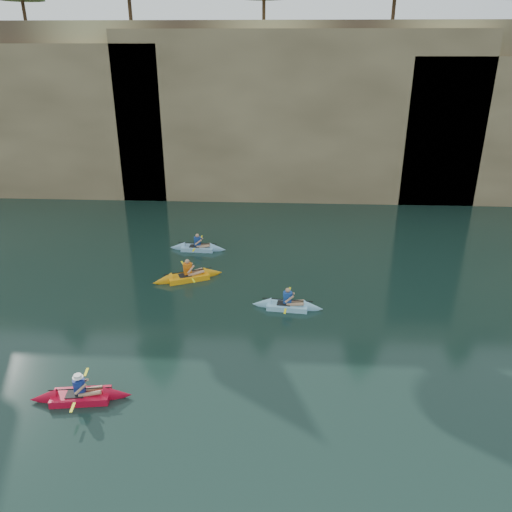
{
  "coord_description": "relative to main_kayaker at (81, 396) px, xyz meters",
  "views": [
    {
      "loc": [
        1.15,
        -11.79,
        10.13
      ],
      "look_at": [
        0.2,
        4.92,
        3.0
      ],
      "focal_mm": 35.0,
      "sensor_mm": 36.0,
      "label": 1
    }
  ],
  "objects": [
    {
      "name": "sea_cave_west",
      "position": [
        -13.06,
        21.64,
        1.85
      ],
      "size": [
        4.5,
        1.0,
        4.0
      ],
      "primitive_type": "cube",
      "color": "black",
      "rests_on": "ground"
    },
    {
      "name": "ground",
      "position": [
        4.94,
        -0.31,
        -0.15
      ],
      "size": [
        160.0,
        160.0,
        0.0
      ],
      "primitive_type": "plane",
      "color": "black",
      "rests_on": "ground"
    },
    {
      "name": "cliff",
      "position": [
        4.94,
        29.69,
        5.85
      ],
      "size": [
        70.0,
        16.0,
        12.0
      ],
      "primitive_type": "cube",
      "color": "tan",
      "rests_on": "ground"
    },
    {
      "name": "kayaker_ltblue_mid",
      "position": [
        1.61,
        12.25,
        -0.01
      ],
      "size": [
        3.06,
        2.29,
        1.15
      ],
      "rotation": [
        0.0,
        0.0,
        -0.05
      ],
      "color": "#89BFE6",
      "rests_on": "ground"
    },
    {
      "name": "cliff_slab_center",
      "position": [
        6.94,
        22.29,
        5.55
      ],
      "size": [
        24.0,
        2.4,
        11.4
      ],
      "primitive_type": "cube",
      "color": "#9C885E",
      "rests_on": "ground"
    },
    {
      "name": "kayaker_orange",
      "position": [
        1.74,
        8.65,
        0.0
      ],
      "size": [
        3.34,
        2.3,
        1.27
      ],
      "rotation": [
        0.0,
        0.0,
        0.43
      ],
      "color": "#FFA110",
      "rests_on": "ground"
    },
    {
      "name": "kayaker_ltblue_near",
      "position": [
        6.36,
        6.15,
        -0.01
      ],
      "size": [
        3.02,
        2.31,
        1.17
      ],
      "rotation": [
        0.0,
        0.0,
        -0.1
      ],
      "color": "#92D4F5",
      "rests_on": "ground"
    },
    {
      "name": "sea_cave_center",
      "position": [
        0.94,
        21.64,
        1.45
      ],
      "size": [
        3.5,
        1.0,
        3.2
      ],
      "primitive_type": "cube",
      "color": "black",
      "rests_on": "ground"
    },
    {
      "name": "main_kayaker",
      "position": [
        0.0,
        0.0,
        0.0
      ],
      "size": [
        3.17,
        2.12,
        1.15
      ],
      "rotation": [
        0.0,
        0.0,
        0.14
      ],
      "color": "red",
      "rests_on": "ground"
    },
    {
      "name": "sea_cave_east",
      "position": [
        14.94,
        21.64,
        2.1
      ],
      "size": [
        5.0,
        1.0,
        4.5
      ],
      "primitive_type": "cube",
      "color": "black",
      "rests_on": "ground"
    }
  ]
}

